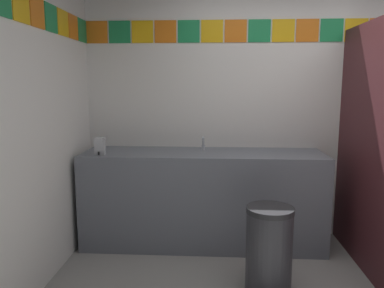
# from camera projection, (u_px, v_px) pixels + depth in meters

# --- Properties ---
(wall_back) EXTENTS (4.31, 0.09, 2.60)m
(wall_back) POSITION_uv_depth(u_px,v_px,m) (303.00, 107.00, 3.74)
(wall_back) COLOR white
(wall_back) RESTS_ON ground_plane
(vanity_counter) EXTENTS (2.25, 0.60, 0.90)m
(vanity_counter) POSITION_uv_depth(u_px,v_px,m) (203.00, 198.00, 3.59)
(vanity_counter) COLOR slate
(vanity_counter) RESTS_ON ground_plane
(faucet_center) EXTENTS (0.04, 0.10, 0.14)m
(faucet_center) POSITION_uv_depth(u_px,v_px,m) (203.00, 145.00, 3.60)
(faucet_center) COLOR silver
(faucet_center) RESTS_ON vanity_counter
(soap_dispenser) EXTENTS (0.09, 0.09, 0.16)m
(soap_dispenser) POSITION_uv_depth(u_px,v_px,m) (100.00, 146.00, 3.39)
(soap_dispenser) COLOR #B7BABF
(soap_dispenser) RESTS_ON vanity_counter
(trash_bin) EXTENTS (0.35, 0.35, 0.64)m
(trash_bin) POSITION_uv_depth(u_px,v_px,m) (269.00, 249.00, 2.78)
(trash_bin) COLOR #333338
(trash_bin) RESTS_ON ground_plane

